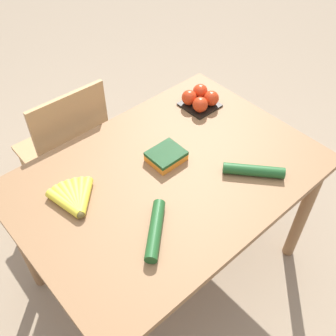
{
  "coord_description": "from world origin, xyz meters",
  "views": [
    {
      "loc": [
        -0.74,
        -0.83,
        1.94
      ],
      "look_at": [
        0.0,
        0.0,
        0.78
      ],
      "focal_mm": 42.0,
      "sensor_mm": 36.0,
      "label": 1
    }
  ],
  "objects": [
    {
      "name": "banana_bunch",
      "position": [
        -0.37,
        0.12,
        0.77
      ],
      "size": [
        0.19,
        0.19,
        0.04
      ],
      "color": "brown",
      "rests_on": "dining_table"
    },
    {
      "name": "cucumber_far",
      "position": [
        -0.23,
        -0.19,
        0.77
      ],
      "size": [
        0.22,
        0.2,
        0.05
      ],
      "color": "#1E5123",
      "rests_on": "dining_table"
    },
    {
      "name": "tomato_pack",
      "position": [
        0.42,
        0.24,
        0.79
      ],
      "size": [
        0.16,
        0.16,
        0.08
      ],
      "color": "black",
      "rests_on": "dining_table"
    },
    {
      "name": "dining_table",
      "position": [
        0.0,
        0.0,
        0.65
      ],
      "size": [
        1.26,
        0.89,
        0.75
      ],
      "color": "olive",
      "rests_on": "ground_plane"
    },
    {
      "name": "ground_plane",
      "position": [
        0.0,
        0.0,
        0.0
      ],
      "size": [
        12.0,
        12.0,
        0.0
      ],
      "primitive_type": "plane",
      "color": "gray"
    },
    {
      "name": "chair",
      "position": [
        -0.13,
        0.66,
        0.48
      ],
      "size": [
        0.43,
        0.41,
        0.92
      ],
      "rotation": [
        0.0,
        0.0,
        3.12
      ],
      "color": "tan",
      "rests_on": "ground_plane"
    },
    {
      "name": "carrot_bag",
      "position": [
        0.04,
        0.06,
        0.78
      ],
      "size": [
        0.15,
        0.12,
        0.05
      ],
      "color": "orange",
      "rests_on": "dining_table"
    },
    {
      "name": "cucumber_near",
      "position": [
        0.26,
        -0.24,
        0.77
      ],
      "size": [
        0.2,
        0.22,
        0.05
      ],
      "color": "#1E5123",
      "rests_on": "dining_table"
    }
  ]
}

